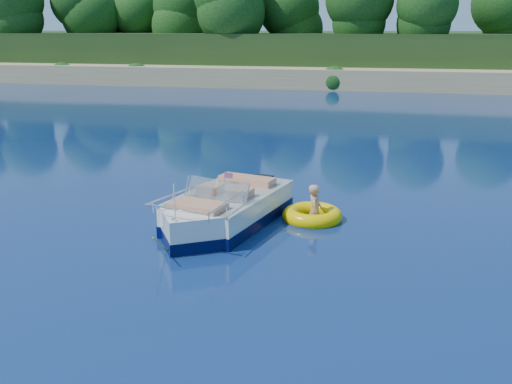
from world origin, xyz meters
TOP-DOWN VIEW (x-y plane):
  - ground at (0.00, 0.00)m, footprint 160.00×160.00m
  - shoreline at (0.00, 63.77)m, footprint 170.00×59.00m
  - treeline at (0.04, 41.01)m, footprint 150.00×7.12m
  - motorboat at (1.08, 3.64)m, footprint 2.53×4.98m
  - tow_tube at (3.04, 4.59)m, footprint 1.81×1.81m
  - boy at (3.09, 4.64)m, footprint 0.42×0.78m

SIDE VIEW (x-z plane):
  - ground at x=0.00m, z-range 0.00..0.00m
  - boy at x=3.09m, z-range -0.73..0.73m
  - tow_tube at x=3.04m, z-range -0.09..0.29m
  - motorboat at x=1.08m, z-range -0.52..1.17m
  - shoreline at x=0.00m, z-range -2.02..3.98m
  - treeline at x=0.04m, z-range 1.45..9.64m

